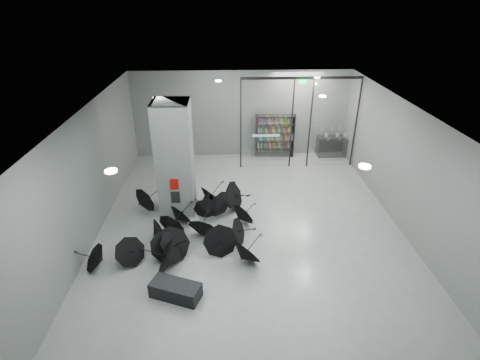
{
  "coord_description": "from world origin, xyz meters",
  "views": [
    {
      "loc": [
        -0.76,
        -9.5,
        7.07
      ],
      "look_at": [
        -0.3,
        1.5,
        1.4
      ],
      "focal_mm": 27.43,
      "sensor_mm": 36.0,
      "label": 1
    }
  ],
  "objects_px": {
    "column": "(175,159)",
    "shop_counter": "(334,146)",
    "bookshelf": "(275,136)",
    "umbrella_cluster": "(194,228)",
    "bench": "(176,290)"
  },
  "relations": [
    {
      "from": "bench",
      "to": "shop_counter",
      "type": "distance_m",
      "value": 11.13
    },
    {
      "from": "bench",
      "to": "bookshelf",
      "type": "bearing_deg",
      "value": 89.16
    },
    {
      "from": "bench",
      "to": "bookshelf",
      "type": "xyz_separation_m",
      "value": [
        3.71,
        9.08,
        0.8
      ]
    },
    {
      "from": "column",
      "to": "shop_counter",
      "type": "relative_size",
      "value": 2.52
    },
    {
      "from": "shop_counter",
      "to": "bench",
      "type": "bearing_deg",
      "value": -126.22
    },
    {
      "from": "bookshelf",
      "to": "umbrella_cluster",
      "type": "height_order",
      "value": "bookshelf"
    },
    {
      "from": "bookshelf",
      "to": "umbrella_cluster",
      "type": "distance_m",
      "value": 7.31
    },
    {
      "from": "bookshelf",
      "to": "column",
      "type": "bearing_deg",
      "value": -127.18
    },
    {
      "from": "bench",
      "to": "shop_counter",
      "type": "bearing_deg",
      "value": 75.27
    },
    {
      "from": "bookshelf",
      "to": "shop_counter",
      "type": "distance_m",
      "value": 2.9
    },
    {
      "from": "umbrella_cluster",
      "to": "column",
      "type": "bearing_deg",
      "value": 111.62
    },
    {
      "from": "bookshelf",
      "to": "bench",
      "type": "bearing_deg",
      "value": -108.73
    },
    {
      "from": "umbrella_cluster",
      "to": "bookshelf",
      "type": "bearing_deg",
      "value": 62.02
    },
    {
      "from": "column",
      "to": "umbrella_cluster",
      "type": "relative_size",
      "value": 0.73
    },
    {
      "from": "column",
      "to": "bookshelf",
      "type": "bearing_deg",
      "value": 49.37
    }
  ]
}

